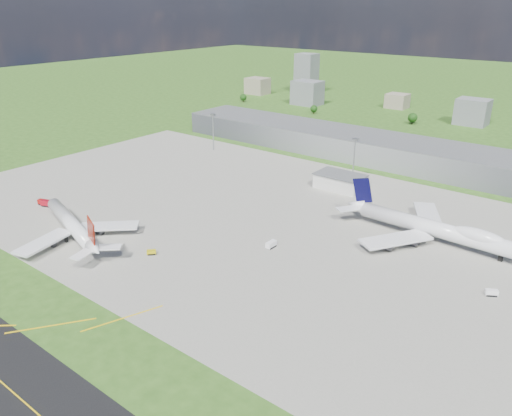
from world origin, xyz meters
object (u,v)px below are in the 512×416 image
Objects in this scene: tug_yellow at (151,252)px; airliner_red_twin at (73,226)px; crash_tender at (43,202)px; van_white_far at (491,293)px; fire_truck at (48,204)px; airliner_blue_quad at (435,229)px; van_white_near at (271,245)px.

airliner_red_twin is at bearing 145.87° from tug_yellow.
crash_tender reaches higher than van_white_far.
fire_truck is at bearing 164.02° from van_white_far.
van_white_near is (-52.66, -48.84, -4.72)m from airliner_blue_quad.
airliner_blue_quad is at bearing -46.05° from van_white_near.
airliner_red_twin reaches higher than tug_yellow.
tug_yellow is (82.71, -2.50, -0.64)m from fire_truck.
airliner_red_twin is 88.71m from van_white_near.
van_white_far is at bearing -23.75° from tug_yellow.
crash_tender reaches higher than tug_yellow.
crash_tender is (-3.73, -0.33, -0.17)m from fire_truck.
tug_yellow is (86.43, -2.17, -0.48)m from crash_tender.
crash_tender is 1.38× the size of tug_yellow.
fire_truck is 122.91m from van_white_near.
fire_truck is 3.75m from crash_tender.
crash_tender is 1.21× the size of van_white_far.
fire_truck is 1.30× the size of crash_tender.
crash_tender is 213.14m from van_white_far.
tug_yellow is at bearing -20.61° from crash_tender.
tug_yellow is 50.53m from van_white_near.
tug_yellow is 0.77× the size of van_white_near.
fire_truck is 82.75m from tug_yellow.
tug_yellow is at bearing -22.68° from fire_truck.
airliner_red_twin is 44.30m from fire_truck.
fire_truck is at bearing -151.99° from airliner_blue_quad.
airliner_blue_quad is 19.82× the size of tug_yellow.
airliner_blue_quad is at bearing -126.80° from airliner_red_twin.
crash_tender is (-174.68, -82.55, -4.66)m from airliner_blue_quad.
crash_tender is 1.07× the size of van_white_near.
fire_truck is 1.80× the size of tug_yellow.
fire_truck is 1.58× the size of van_white_far.
van_white_far is (32.07, -30.72, -4.93)m from airliner_blue_quad.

